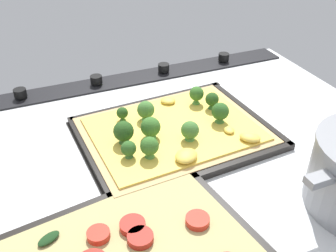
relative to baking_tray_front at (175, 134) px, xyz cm
name	(u,v)px	position (x,y,z in cm)	size (l,w,h in cm)	color
ground_plane	(188,162)	(0.41, 6.53, -1.87)	(86.39, 72.71, 3.00)	silver
stove_control_panel	(131,77)	(0.41, -26.32, 0.18)	(82.93, 7.00, 2.60)	black
baking_tray_front	(175,134)	(0.00, 0.00, 0.00)	(36.96, 29.54, 1.30)	black
broccoli_pizza	(174,129)	(0.41, 0.26, 1.52)	(34.42, 27.00, 5.67)	tan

